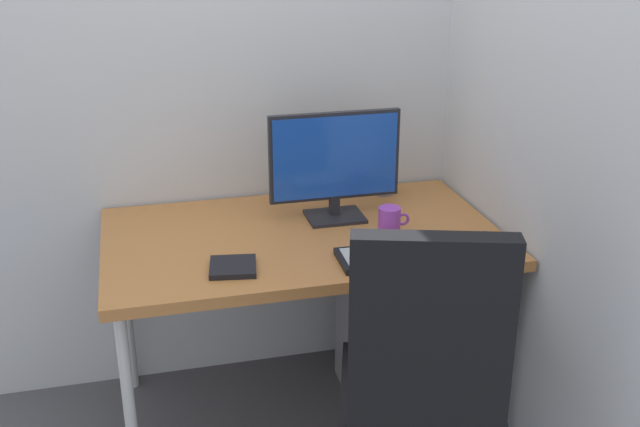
# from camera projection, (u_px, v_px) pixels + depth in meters

# --- Properties ---
(ground_plane) EXTENTS (8.00, 8.00, 0.00)m
(ground_plane) POSITION_uv_depth(u_px,v_px,m) (304.00, 413.00, 2.96)
(ground_plane) COLOR #4C4C51
(wall_back) EXTENTS (2.38, 0.04, 2.80)m
(wall_back) POSITION_uv_depth(u_px,v_px,m) (274.00, 28.00, 2.83)
(wall_back) COLOR silver
(wall_back) RESTS_ON ground_plane
(wall_side_right) EXTENTS (0.04, 1.83, 2.80)m
(wall_side_right) POSITION_uv_depth(u_px,v_px,m) (526.00, 46.00, 2.47)
(wall_side_right) COLOR silver
(wall_side_right) RESTS_ON ground_plane
(desk) EXTENTS (1.37, 0.81, 0.76)m
(desk) POSITION_uv_depth(u_px,v_px,m) (302.00, 247.00, 2.70)
(desk) COLOR #B27038
(desk) RESTS_ON ground_plane
(office_chair) EXTENTS (0.64, 0.65, 1.08)m
(office_chair) POSITION_uv_depth(u_px,v_px,m) (422.00, 385.00, 2.18)
(office_chair) COLOR black
(office_chair) RESTS_ON ground_plane
(filing_cabinet) EXTENTS (0.41, 0.51, 0.63)m
(filing_cabinet) POSITION_uv_depth(u_px,v_px,m) (405.00, 330.00, 2.94)
(filing_cabinet) COLOR slate
(filing_cabinet) RESTS_ON ground_plane
(monitor) EXTENTS (0.48, 0.16, 0.39)m
(monitor) POSITION_uv_depth(u_px,v_px,m) (335.00, 162.00, 2.74)
(monitor) COLOR black
(monitor) RESTS_ON desk
(keyboard) EXTENTS (0.39, 0.18, 0.02)m
(keyboard) POSITION_uv_depth(u_px,v_px,m) (398.00, 256.00, 2.48)
(keyboard) COLOR black
(keyboard) RESTS_ON desk
(mouse) EXTENTS (0.07, 0.10, 0.04)m
(mouse) POSITION_uv_depth(u_px,v_px,m) (488.00, 238.00, 2.59)
(mouse) COLOR black
(mouse) RESTS_ON desk
(pen_holder) EXTENTS (0.08, 0.08, 0.15)m
(pen_holder) POSITION_uv_depth(u_px,v_px,m) (384.00, 183.00, 3.03)
(pen_holder) COLOR slate
(pen_holder) RESTS_ON desk
(notebook) EXTENTS (0.17, 0.17, 0.02)m
(notebook) POSITION_uv_depth(u_px,v_px,m) (233.00, 267.00, 2.41)
(notebook) COLOR black
(notebook) RESTS_ON desk
(coffee_mug) EXTENTS (0.11, 0.08, 0.11)m
(coffee_mug) POSITION_uv_depth(u_px,v_px,m) (390.00, 222.00, 2.63)
(coffee_mug) COLOR purple
(coffee_mug) RESTS_ON desk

